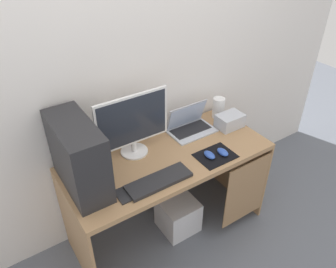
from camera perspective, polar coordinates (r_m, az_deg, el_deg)
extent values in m
plane|color=slate|center=(2.77, 0.00, -15.77)|extent=(8.00, 8.00, 0.00)
cube|color=silver|center=(2.23, -5.09, 12.57)|extent=(4.00, 0.04, 2.60)
cube|color=#A37A51|center=(2.26, 0.00, -4.12)|extent=(1.43, 0.62, 0.03)
cube|color=#A37A51|center=(2.33, -15.31, -17.08)|extent=(0.02, 0.62, 0.70)
cube|color=#A37A51|center=(2.86, 11.92, -4.93)|extent=(0.02, 0.62, 0.70)
cube|color=#96704B|center=(2.56, 13.27, -9.60)|extent=(0.40, 0.01, 0.56)
cube|color=#232326|center=(1.97, -15.19, -3.69)|extent=(0.21, 0.50, 0.43)
cylinder|color=white|center=(2.30, -5.82, -2.96)|extent=(0.19, 0.19, 0.01)
cylinder|color=white|center=(2.27, -5.88, -2.09)|extent=(0.04, 0.04, 0.07)
cube|color=white|center=(2.14, -6.10, 2.39)|extent=(0.51, 0.02, 0.35)
cube|color=#232833|center=(2.14, -5.98, 2.28)|extent=(0.48, 0.00, 0.32)
cube|color=#B7BCC6|center=(2.49, 4.13, 0.50)|extent=(0.34, 0.22, 0.01)
cube|color=black|center=(2.50, 3.90, 0.82)|extent=(0.30, 0.14, 0.00)
cube|color=#B7BCC6|center=(2.49, 3.16, 3.31)|extent=(0.34, 0.07, 0.20)
cube|color=#ADC1E5|center=(2.48, 3.25, 3.21)|extent=(0.31, 0.06, 0.17)
cylinder|color=white|center=(2.66, 8.66, 4.48)|extent=(0.09, 0.09, 0.17)
cube|color=#B7BCC6|center=(2.56, 10.58, 2.24)|extent=(0.20, 0.14, 0.10)
cube|color=#232326|center=(2.05, -1.60, -8.06)|extent=(0.42, 0.14, 0.02)
cube|color=black|center=(2.27, 8.14, -3.71)|extent=(0.26, 0.20, 0.00)
ellipsoid|color=#2D51B2|center=(2.24, 7.14, -3.59)|extent=(0.06, 0.10, 0.03)
ellipsoid|color=#2D51B2|center=(2.28, 9.38, -3.08)|extent=(0.06, 0.10, 0.03)
cube|color=#232326|center=(1.98, -7.78, -10.45)|extent=(0.07, 0.13, 0.01)
cube|color=silver|center=(2.67, 1.73, -13.72)|extent=(0.27, 0.27, 0.27)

